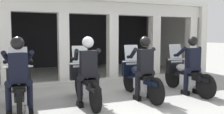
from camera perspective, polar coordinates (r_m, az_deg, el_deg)
name	(u,v)px	position (r m, az deg, el deg)	size (l,w,h in m)	color
ground_plane	(83,79)	(8.88, -7.10, -5.26)	(80.00, 80.00, 0.00)	#999993
station_building	(74,29)	(10.75, -9.18, 6.70)	(10.12, 4.85, 2.96)	black
kerb_strip	(93,81)	(8.11, -4.58, -5.80)	(9.62, 0.24, 0.12)	#B7B5AD
motorcycle_far_left	(19,88)	(5.41, -21.55, -6.94)	(0.62, 2.04, 1.35)	black
police_officer_far_left	(18,69)	(5.05, -21.72, -2.73)	(0.63, 0.61, 1.58)	black
motorcycle_center_left	(85,82)	(5.70, -6.58, -5.99)	(0.62, 2.04, 1.35)	black
police_officer_center_left	(88,65)	(5.36, -5.85, -1.95)	(0.63, 0.61, 1.58)	black
motorcycle_center_right	(139,78)	(6.24, 6.55, -5.01)	(0.62, 2.04, 1.35)	black
police_officer_center_right	(144,62)	(5.93, 7.87, -1.28)	(0.63, 0.61, 1.58)	black
motorcycle_far_right	(185,74)	(7.04, 17.21, -4.06)	(0.62, 2.04, 1.35)	black
police_officer_far_right	(192,60)	(6.76, 18.80, -0.72)	(0.63, 0.61, 1.58)	black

